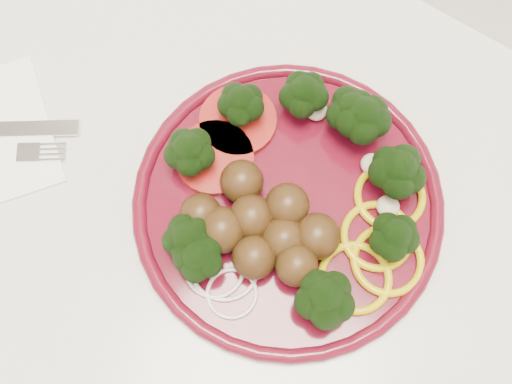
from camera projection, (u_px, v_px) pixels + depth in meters
The scene contains 2 objects.
counter at pixel (198, 254), 1.06m from camera, with size 2.40×0.60×0.90m.
plate at pixel (288, 198), 0.60m from camera, with size 0.30×0.30×0.06m.
Camera 1 is at (0.22, 1.55, 1.49)m, focal length 45.00 mm.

